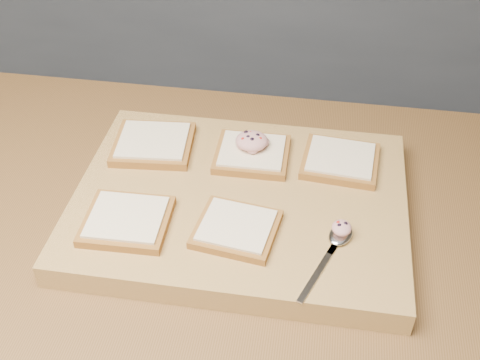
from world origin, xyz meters
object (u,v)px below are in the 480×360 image
object	(u,v)px
bread_far_center	(252,154)
spoon	(337,240)
tuna_salad_dollop	(252,141)
cutting_board	(240,204)

from	to	relation	value
bread_far_center	spoon	xyz separation A→B (m)	(0.14, -0.17, -0.00)
bread_far_center	tuna_salad_dollop	world-z (taller)	tuna_salad_dollop
cutting_board	bread_far_center	size ratio (longest dim) A/B	4.22
bread_far_center	tuna_salad_dollop	distance (m)	0.02
cutting_board	bread_far_center	xyz separation A→B (m)	(0.01, 0.09, 0.03)
cutting_board	spoon	world-z (taller)	spoon
cutting_board	spoon	xyz separation A→B (m)	(0.15, -0.08, 0.02)
tuna_salad_dollop	spoon	xyz separation A→B (m)	(0.15, -0.18, -0.02)
cutting_board	spoon	distance (m)	0.17
cutting_board	tuna_salad_dollop	world-z (taller)	tuna_salad_dollop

